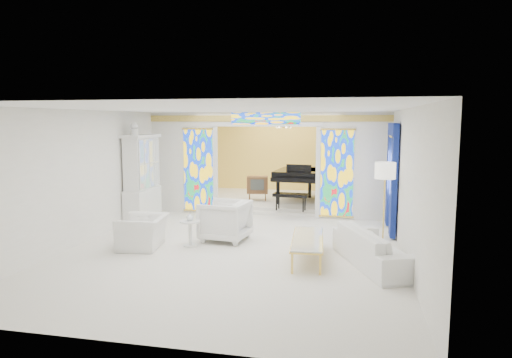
% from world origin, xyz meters
% --- Properties ---
extents(floor, '(12.00, 12.00, 0.00)m').
position_xyz_m(floor, '(0.00, 0.00, 0.00)').
color(floor, white).
rests_on(floor, ground).
extents(ceiling, '(7.00, 12.00, 0.02)m').
position_xyz_m(ceiling, '(0.00, 0.00, 3.00)').
color(ceiling, white).
rests_on(ceiling, wall_back).
extents(wall_back, '(7.00, 0.02, 3.00)m').
position_xyz_m(wall_back, '(0.00, 6.00, 1.50)').
color(wall_back, white).
rests_on(wall_back, floor).
extents(wall_front, '(7.00, 0.02, 3.00)m').
position_xyz_m(wall_front, '(0.00, -6.00, 1.50)').
color(wall_front, white).
rests_on(wall_front, floor).
extents(wall_left, '(0.02, 12.00, 3.00)m').
position_xyz_m(wall_left, '(-3.50, 0.00, 1.50)').
color(wall_left, white).
rests_on(wall_left, floor).
extents(wall_right, '(0.02, 12.00, 3.00)m').
position_xyz_m(wall_right, '(3.50, 0.00, 1.50)').
color(wall_right, white).
rests_on(wall_right, floor).
extents(partition_wall, '(7.00, 0.22, 3.00)m').
position_xyz_m(partition_wall, '(0.00, 2.00, 1.65)').
color(partition_wall, white).
rests_on(partition_wall, floor).
extents(stained_glass_left, '(0.90, 0.04, 2.40)m').
position_xyz_m(stained_glass_left, '(-2.03, 1.89, 1.30)').
color(stained_glass_left, gold).
rests_on(stained_glass_left, partition_wall).
extents(stained_glass_right, '(0.90, 0.04, 2.40)m').
position_xyz_m(stained_glass_right, '(2.03, 1.89, 1.30)').
color(stained_glass_right, gold).
rests_on(stained_glass_right, partition_wall).
extents(stained_glass_transom, '(2.00, 0.04, 0.34)m').
position_xyz_m(stained_glass_transom, '(0.00, 1.89, 2.82)').
color(stained_glass_transom, gold).
rests_on(stained_glass_transom, partition_wall).
extents(alcove_platform, '(6.80, 3.80, 0.18)m').
position_xyz_m(alcove_platform, '(0.00, 4.10, 0.09)').
color(alcove_platform, white).
rests_on(alcove_platform, floor).
extents(gold_curtain_back, '(6.70, 0.10, 2.90)m').
position_xyz_m(gold_curtain_back, '(0.00, 5.88, 1.50)').
color(gold_curtain_back, '#FBDB57').
rests_on(gold_curtain_back, wall_back).
extents(chandelier, '(0.48, 0.48, 0.30)m').
position_xyz_m(chandelier, '(0.20, 4.00, 2.55)').
color(chandelier, '#DFB74E').
rests_on(chandelier, ceiling).
extents(blue_drapes, '(0.14, 1.85, 2.65)m').
position_xyz_m(blue_drapes, '(3.40, 0.70, 1.58)').
color(blue_drapes, navy).
rests_on(blue_drapes, wall_right).
extents(china_cabinet, '(0.56, 1.46, 2.72)m').
position_xyz_m(china_cabinet, '(-3.22, 0.60, 1.17)').
color(china_cabinet, white).
rests_on(china_cabinet, floor).
extents(armchair_left, '(1.08, 1.19, 0.70)m').
position_xyz_m(armchair_left, '(-1.99, -1.94, 0.35)').
color(armchair_left, silver).
rests_on(armchair_left, floor).
extents(armchair_right, '(1.15, 1.12, 0.94)m').
position_xyz_m(armchair_right, '(-0.40, -0.99, 0.47)').
color(armchair_right, white).
rests_on(armchair_right, floor).
extents(sofa, '(1.77, 2.58, 0.70)m').
position_xyz_m(sofa, '(2.95, -2.14, 0.35)').
color(sofa, silver).
rests_on(sofa, floor).
extents(side_table, '(0.60, 0.60, 0.57)m').
position_xyz_m(side_table, '(-1.02, -1.62, 0.38)').
color(side_table, white).
rests_on(side_table, floor).
extents(vase, '(0.21, 0.21, 0.17)m').
position_xyz_m(vase, '(-1.02, -1.62, 0.66)').
color(vase, silver).
rests_on(vase, side_table).
extents(coffee_table, '(0.74, 2.01, 0.44)m').
position_xyz_m(coffee_table, '(1.61, -2.04, 0.40)').
color(coffee_table, white).
rests_on(coffee_table, floor).
extents(floor_lamp, '(0.51, 0.51, 1.85)m').
position_xyz_m(floor_lamp, '(3.16, -0.58, 1.58)').
color(floor_lamp, '#DFB74E').
rests_on(floor_lamp, floor).
extents(grand_piano, '(2.13, 3.15, 1.24)m').
position_xyz_m(grand_piano, '(1.04, 3.73, 1.02)').
color(grand_piano, black).
rests_on(grand_piano, alcove_platform).
extents(tv_console, '(0.74, 0.57, 0.78)m').
position_xyz_m(tv_console, '(-0.56, 3.42, 0.69)').
color(tv_console, brown).
rests_on(tv_console, alcove_platform).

